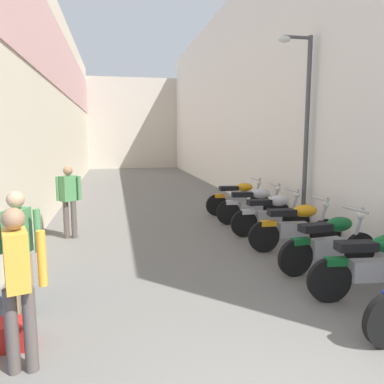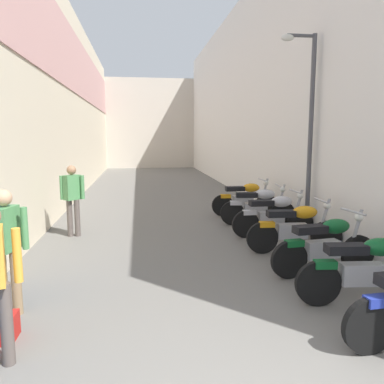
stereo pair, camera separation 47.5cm
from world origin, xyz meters
The scene contains 15 objects.
ground_plane centered at (0.00, 10.50, 0.00)m, with size 40.99×40.99×0.00m, color #66635E.
building_left centered at (-3.19, 12.45, 3.33)m, with size 0.45×24.99×6.58m.
building_right centered at (3.20, 12.49, 3.62)m, with size 0.45×24.99×7.25m.
building_far_end centered at (0.00, 25.99, 3.05)m, with size 9.00×2.00×6.11m, color beige.
motorcycle_second centered at (2.06, 2.71, 0.50)m, with size 1.85×0.58×1.04m.
motorcycle_third centered at (2.06, 3.83, 0.50)m, with size 1.84×0.58×1.04m.
motorcycle_fourth centered at (2.06, 5.01, 0.50)m, with size 1.85×0.58×1.04m.
motorcycle_fifth centered at (2.06, 6.18, 0.50)m, with size 1.85×0.58×1.04m.
motorcycle_sixth centered at (2.06, 7.29, 0.50)m, with size 1.84×0.58×1.04m.
motorcycle_seventh centered at (2.06, 8.48, 0.50)m, with size 1.85×0.58×1.04m.
pedestrian_by_doorway centered at (-2.21, 1.96, 0.92)m, with size 0.52×0.38×1.57m.
pedestrian_mid_alley centered at (-2.46, 3.07, 0.92)m, with size 0.52×0.38×1.57m.
pedestrian_further_down centered at (-2.30, 6.84, 0.92)m, with size 0.52×0.38×1.57m.
plastic_crate centered at (-2.43, 2.44, 0.14)m, with size 0.44×0.32×0.28m, color red.
street_lamp centered at (2.76, 6.23, 2.55)m, with size 0.79×0.18×4.32m.
Camera 1 is at (-1.32, -1.60, 2.20)m, focal length 35.71 mm.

